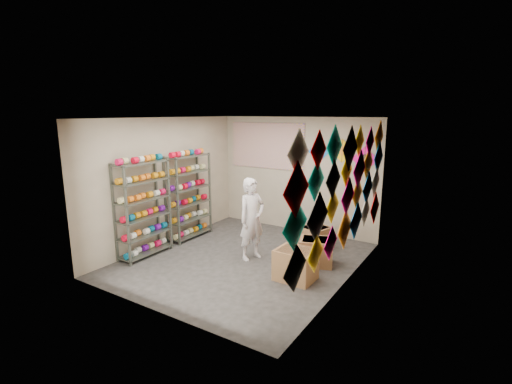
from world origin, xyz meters
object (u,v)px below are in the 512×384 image
Objects in this scene: shopkeeper at (252,219)px; carton_c at (315,238)px; shelf_rack_front at (143,209)px; carton_a at (296,265)px; shelf_rack_back at (189,197)px; carton_b at (316,252)px.

shopkeeper is 2.94× the size of carton_c.
shelf_rack_front is 2.14m from shopkeeper.
carton_a is at bearing 11.26° from shelf_rack_front.
shopkeeper is at bearing 161.90° from carton_a.
carton_a is at bearing -90.84° from shopkeeper.
carton_c is (2.72, 0.83, -0.71)m from shelf_rack_back.
shopkeeper is 1.51m from carton_c.
carton_b is 0.81m from carton_c.
shelf_rack_front is at bearing -90.00° from shelf_rack_back.
carton_c is (2.72, 2.13, -0.71)m from shelf_rack_front.
shopkeeper is (1.88, 1.00, -0.15)m from shelf_rack_front.
shopkeeper reaches higher than carton_b.
carton_b is (1.18, 0.40, -0.55)m from shopkeeper.
carton_c is at bearing 38.03° from shelf_rack_front.
shelf_rack_front is 2.96× the size of carton_a.
shelf_rack_back is at bearing -145.77° from carton_c.
shelf_rack_front is at bearing -175.33° from carton_b.
carton_b is (3.06, 1.40, -0.70)m from shelf_rack_front.
carton_a is (3.02, 0.60, -0.68)m from shelf_rack_front.
carton_a is 1.55m from carton_c.
shelf_rack_back reaches higher than carton_a.
shelf_rack_front is 3.44m from carton_b.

